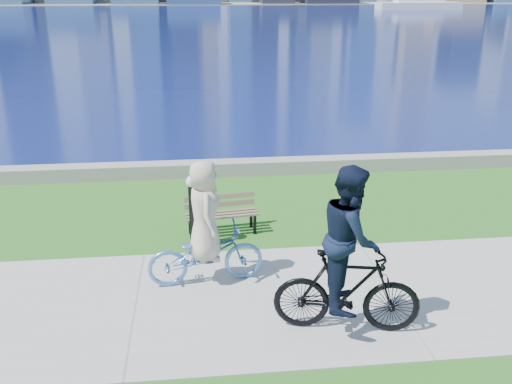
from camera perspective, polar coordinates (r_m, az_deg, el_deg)
ground at (r=9.43m, az=13.31°, el=-9.79°), size 320.00×320.00×0.00m
concrete_path at (r=9.42m, az=13.31°, el=-9.74°), size 80.00×3.50×0.02m
seawall at (r=14.85m, az=5.62°, el=2.71°), size 90.00×0.50×0.35m
bay_water at (r=79.83m, az=-4.38°, el=16.96°), size 320.00×131.00×0.01m
far_shore at (r=137.74m, az=-5.38°, el=18.36°), size 320.00×30.00×0.12m
ferry_far at (r=107.10m, az=15.94°, el=17.56°), size 14.27×4.08×1.94m
park_bench at (r=11.11m, az=-3.49°, el=-1.93°), size 1.45×0.66×0.72m
bollard_lamp at (r=10.43m, az=-6.31°, el=-1.45°), size 0.22×0.22×1.39m
cyclist_woman at (r=9.15m, az=-5.11°, el=-4.69°), size 0.86×1.94×2.07m
cyclist_man at (r=7.89m, az=9.23°, el=-7.20°), size 0.98×2.10×2.43m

